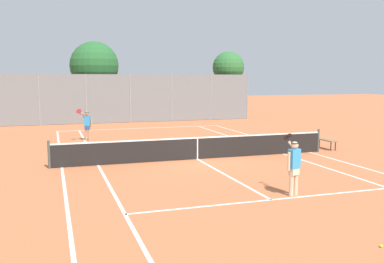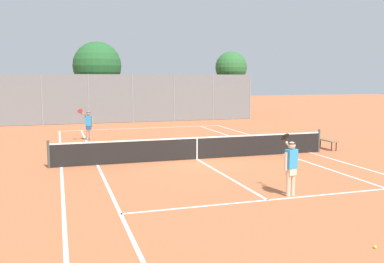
{
  "view_description": "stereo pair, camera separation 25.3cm",
  "coord_description": "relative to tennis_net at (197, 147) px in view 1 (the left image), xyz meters",
  "views": [
    {
      "loc": [
        -5.78,
        -16.84,
        3.41
      ],
      "look_at": [
        0.25,
        1.5,
        1.0
      ],
      "focal_mm": 40.0,
      "sensor_mm": 36.0,
      "label": 1
    },
    {
      "loc": [
        -5.54,
        -16.92,
        3.41
      ],
      "look_at": [
        0.25,
        1.5,
        1.0
      ],
      "focal_mm": 40.0,
      "sensor_mm": 36.0,
      "label": 2
    }
  ],
  "objects": [
    {
      "name": "courtside_bench",
      "position": [
        6.82,
        0.69,
        -0.1
      ],
      "size": [
        0.36,
        1.5,
        0.47
      ],
      "color": "olive",
      "rests_on": "ground"
    },
    {
      "name": "player_far_left",
      "position": [
        -3.97,
        7.06,
        0.42
      ],
      "size": [
        0.86,
        0.67,
        1.77
      ],
      "color": "tan",
      "rests_on": "ground"
    },
    {
      "name": "loose_tennis_ball_1",
      "position": [
        3.91,
        -1.61,
        -0.48
      ],
      "size": [
        0.07,
        0.07,
        0.07
      ],
      "primitive_type": "sphere",
      "color": "#D1DB33",
      "rests_on": "ground"
    },
    {
      "name": "tennis_net",
      "position": [
        0.0,
        0.0,
        0.0
      ],
      "size": [
        12.0,
        0.1,
        1.07
      ],
      "color": "#474C47",
      "rests_on": "ground"
    },
    {
      "name": "court_line_markings",
      "position": [
        0.0,
        0.0,
        -0.51
      ],
      "size": [
        11.1,
        23.9,
        0.01
      ],
      "color": "silver",
      "rests_on": "ground"
    },
    {
      "name": "tree_behind_right",
      "position": [
        8.91,
        17.74,
        3.73
      ],
      "size": [
        2.75,
        2.75,
        5.71
      ],
      "color": "brown",
      "rests_on": "ground"
    },
    {
      "name": "tree_behind_left",
      "position": [
        -2.39,
        19.68,
        3.79
      ],
      "size": [
        3.99,
        3.99,
        6.42
      ],
      "color": "brown",
      "rests_on": "ground"
    },
    {
      "name": "loose_tennis_ball_0",
      "position": [
        0.46,
        -10.15,
        -0.48
      ],
      "size": [
        0.07,
        0.07,
        0.07
      ],
      "primitive_type": "sphere",
      "color": "#D1DB33",
      "rests_on": "ground"
    },
    {
      "name": "back_fence",
      "position": [
        0.0,
        15.99,
        1.36
      ],
      "size": [
        19.97,
        0.08,
        3.73
      ],
      "color": "gray",
      "rests_on": "ground"
    },
    {
      "name": "ground_plane",
      "position": [
        0.0,
        0.0,
        -0.51
      ],
      "size": [
        120.0,
        120.0,
        0.0
      ],
      "primitive_type": "plane",
      "color": "#BC663D"
    },
    {
      "name": "player_near_side",
      "position": [
        0.84,
        -6.18,
        0.42
      ],
      "size": [
        0.52,
        0.85,
        1.77
      ],
      "color": "beige",
      "rests_on": "ground"
    }
  ]
}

